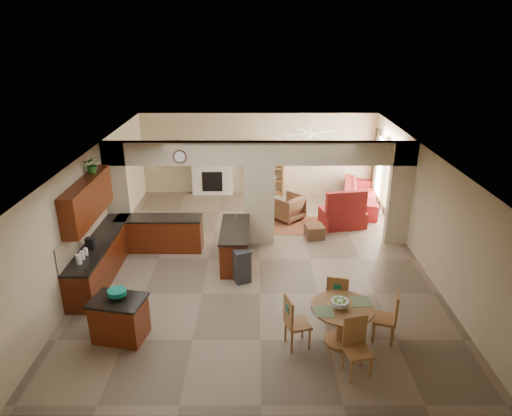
{
  "coord_description": "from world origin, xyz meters",
  "views": [
    {
      "loc": [
        -0.08,
        -10.24,
        5.51
      ],
      "look_at": [
        -0.08,
        0.3,
        1.28
      ],
      "focal_mm": 32.0,
      "sensor_mm": 36.0,
      "label": 1
    }
  ],
  "objects_px": {
    "dining_table": "(342,319)",
    "sofa": "(360,195)",
    "kitchen_island": "(120,318)",
    "armchair": "(288,207)"
  },
  "relations": [
    {
      "from": "dining_table",
      "to": "sofa",
      "type": "relative_size",
      "value": 0.43
    },
    {
      "from": "kitchen_island",
      "to": "armchair",
      "type": "distance_m",
      "value": 6.7
    },
    {
      "from": "sofa",
      "to": "armchair",
      "type": "bearing_deg",
      "value": 124.41
    },
    {
      "from": "dining_table",
      "to": "sofa",
      "type": "height_order",
      "value": "dining_table"
    },
    {
      "from": "kitchen_island",
      "to": "dining_table",
      "type": "bearing_deg",
      "value": 8.92
    },
    {
      "from": "dining_table",
      "to": "armchair",
      "type": "distance_m",
      "value": 5.88
    },
    {
      "from": "dining_table",
      "to": "sofa",
      "type": "bearing_deg",
      "value": 75.25
    },
    {
      "from": "kitchen_island",
      "to": "dining_table",
      "type": "distance_m",
      "value": 4.12
    },
    {
      "from": "dining_table",
      "to": "armchair",
      "type": "height_order",
      "value": "dining_table"
    },
    {
      "from": "dining_table",
      "to": "sofa",
      "type": "xyz_separation_m",
      "value": [
        1.81,
        6.89,
        -0.13
      ]
    }
  ]
}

